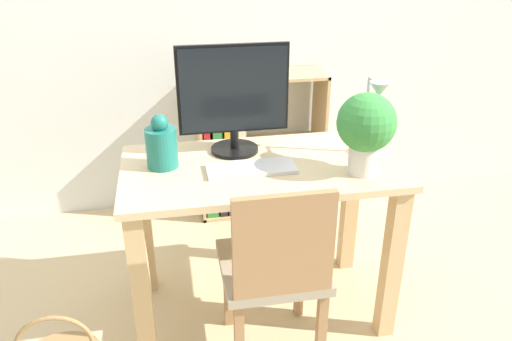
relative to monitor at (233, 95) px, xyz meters
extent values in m
plane|color=#CCB284|center=(0.08, -0.16, -1.00)|extent=(10.00, 10.00, 0.00)
cube|color=#D8BC8C|center=(0.08, -0.16, -0.27)|extent=(1.13, 0.61, 0.03)
cube|color=tan|center=(-0.43, -0.41, -0.64)|extent=(0.07, 0.07, 0.72)
cube|color=tan|center=(0.59, -0.41, -0.64)|extent=(0.07, 0.07, 0.72)
cube|color=tan|center=(-0.43, 0.09, -0.64)|extent=(0.07, 0.07, 0.72)
cube|color=tan|center=(0.59, 0.09, -0.64)|extent=(0.07, 0.07, 0.72)
cylinder|color=black|center=(0.00, 0.00, -0.24)|extent=(0.20, 0.20, 0.02)
cylinder|color=black|center=(0.00, 0.00, -0.19)|extent=(0.04, 0.04, 0.09)
cube|color=black|center=(0.00, 0.00, 0.02)|extent=(0.46, 0.02, 0.37)
cube|color=black|center=(0.00, 0.00, 0.02)|extent=(0.44, 0.03, 0.35)
cube|color=silver|center=(0.04, -0.21, -0.24)|extent=(0.36, 0.14, 0.02)
cylinder|color=#1E7266|center=(-0.31, -0.11, -0.17)|extent=(0.13, 0.13, 0.16)
sphere|color=#1E7266|center=(-0.31, -0.11, -0.06)|extent=(0.07, 0.07, 0.07)
cylinder|color=#B7B7BC|center=(0.54, -0.11, -0.24)|extent=(0.10, 0.10, 0.02)
cylinder|color=#B7B7BC|center=(0.54, -0.11, -0.08)|extent=(0.02, 0.02, 0.31)
cylinder|color=#B7B7BC|center=(0.54, -0.16, 0.08)|extent=(0.01, 0.10, 0.01)
cone|color=#B7B7BC|center=(0.54, -0.21, 0.06)|extent=(0.08, 0.08, 0.06)
cylinder|color=silver|center=(0.46, -0.31, -0.19)|extent=(0.11, 0.11, 0.12)
sphere|color=#388C3D|center=(0.46, -0.31, -0.04)|extent=(0.23, 0.23, 0.23)
cube|color=#9E937F|center=(0.09, -0.40, -0.59)|extent=(0.40, 0.40, 0.04)
cube|color=#9E754C|center=(0.09, -0.58, -0.37)|extent=(0.36, 0.03, 0.40)
cube|color=#9E754C|center=(0.25, -0.56, -0.80)|extent=(0.04, 0.04, 0.39)
cube|color=#9E754C|center=(-0.07, -0.23, -0.80)|extent=(0.04, 0.04, 0.39)
cube|color=#9E754C|center=(0.25, -0.23, -0.80)|extent=(0.04, 0.04, 0.39)
cube|color=tan|center=(-0.10, 0.78, -0.56)|extent=(0.02, 0.28, 0.87)
cube|color=tan|center=(0.64, 0.78, -0.56)|extent=(0.02, 0.28, 0.87)
cube|color=tan|center=(0.27, 0.78, -0.99)|extent=(0.76, 0.28, 0.02)
cube|color=tan|center=(0.27, 0.78, -0.14)|extent=(0.76, 0.28, 0.02)
cube|color=tan|center=(0.27, 0.78, -0.56)|extent=(0.72, 0.28, 0.02)
cube|color=#2D7F38|center=(-0.05, 0.78, -0.84)|extent=(0.07, 0.24, 0.28)
cube|color=black|center=(0.02, 0.78, -0.85)|extent=(0.04, 0.24, 0.25)
cube|color=black|center=(0.08, 0.78, -0.81)|extent=(0.05, 0.24, 0.34)
cube|color=black|center=(0.14, 0.78, -0.85)|extent=(0.07, 0.24, 0.26)
cube|color=red|center=(0.20, 0.78, -0.84)|extent=(0.04, 0.24, 0.27)
cube|color=red|center=(-0.06, 0.78, -0.41)|extent=(0.04, 0.24, 0.29)
cube|color=#2D7F38|center=(0.00, 0.78, -0.39)|extent=(0.05, 0.24, 0.32)
cube|color=orange|center=(0.07, 0.78, -0.43)|extent=(0.06, 0.24, 0.25)
cube|color=beige|center=(0.13, 0.78, -0.39)|extent=(0.05, 0.24, 0.32)
camera|label=1|loc=(-0.28, -1.97, 0.61)|focal=35.00mm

